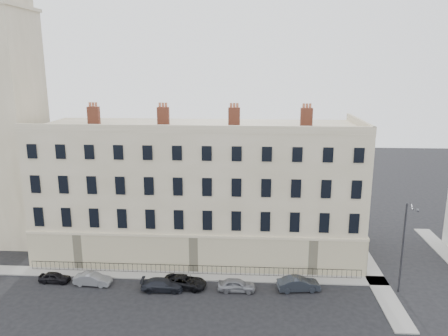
{
  "coord_description": "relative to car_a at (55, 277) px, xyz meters",
  "views": [
    {
      "loc": [
        -0.16,
        -36.63,
        21.7
      ],
      "look_at": [
        -3.01,
        10.0,
        10.55
      ],
      "focal_mm": 35.0,
      "sensor_mm": 36.0,
      "label": 1
    }
  ],
  "objects": [
    {
      "name": "ground",
      "position": [
        19.88,
        -2.87,
        -0.54
      ],
      "size": [
        160.0,
        160.0,
        0.0
      ],
      "primitive_type": "plane",
      "color": "black",
      "rests_on": "ground"
    },
    {
      "name": "terrace",
      "position": [
        13.92,
        9.1,
        6.96
      ],
      "size": [
        36.22,
        12.22,
        17.0
      ],
      "color": "#B8AC89",
      "rests_on": "ground"
    },
    {
      "name": "pavement_terrace",
      "position": [
        9.88,
        2.13,
        -0.48
      ],
      "size": [
        48.0,
        2.0,
        0.12
      ],
      "primitive_type": "cube",
      "color": "gray",
      "rests_on": "ground"
    },
    {
      "name": "pavement_east_return",
      "position": [
        32.88,
        5.13,
        -0.48
      ],
      "size": [
        2.0,
        24.0,
        0.12
      ],
      "primitive_type": "cube",
      "color": "gray",
      "rests_on": "ground"
    },
    {
      "name": "railings",
      "position": [
        13.88,
        2.53,
        0.02
      ],
      "size": [
        35.0,
        0.04,
        0.96
      ],
      "color": "black",
      "rests_on": "ground"
    },
    {
      "name": "car_a",
      "position": [
        0.0,
        0.0,
        0.0
      ],
      "size": [
        3.19,
        1.37,
        1.07
      ],
      "primitive_type": "imported",
      "rotation": [
        0.0,
        0.0,
        1.54
      ],
      "color": "black",
      "rests_on": "ground"
    },
    {
      "name": "car_b",
      "position": [
        4.06,
        -0.29,
        0.08
      ],
      "size": [
        3.79,
        1.54,
        1.22
      ],
      "primitive_type": "imported",
      "rotation": [
        0.0,
        0.0,
        1.5
      ],
      "color": "slate",
      "rests_on": "ground"
    },
    {
      "name": "car_c",
      "position": [
        11.31,
        -0.98,
        0.07
      ],
      "size": [
        4.24,
        1.83,
        1.22
      ],
      "primitive_type": "imported",
      "rotation": [
        0.0,
        0.0,
        1.6
      ],
      "color": "black",
      "rests_on": "ground"
    },
    {
      "name": "car_d",
      "position": [
        13.41,
        -0.22,
        0.07
      ],
      "size": [
        4.62,
        2.71,
        1.21
      ],
      "primitive_type": "imported",
      "rotation": [
        0.0,
        0.0,
        1.4
      ],
      "color": "black",
      "rests_on": "ground"
    },
    {
      "name": "car_e",
      "position": [
        18.59,
        -0.63,
        0.1
      ],
      "size": [
        3.72,
        1.53,
        1.26
      ],
      "primitive_type": "imported",
      "rotation": [
        0.0,
        0.0,
        1.56
      ],
      "color": "gray",
      "rests_on": "ground"
    },
    {
      "name": "car_f",
      "position": [
        24.65,
        -0.16,
        0.15
      ],
      "size": [
        4.34,
        2.04,
        1.38
      ],
      "primitive_type": "imported",
      "rotation": [
        0.0,
        0.0,
        1.71
      ],
      "color": "#22272E",
      "rests_on": "ground"
    },
    {
      "name": "streetlamp",
      "position": [
        34.45,
        0.14,
        4.49
      ],
      "size": [
        0.69,
        1.92,
        9.08
      ],
      "rotation": [
        0.0,
        0.0,
        -0.27
      ],
      "color": "#323238",
      "rests_on": "ground"
    }
  ]
}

